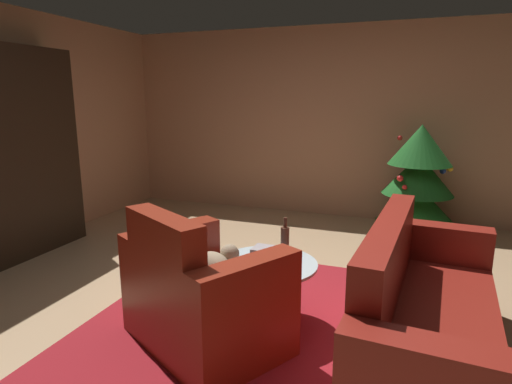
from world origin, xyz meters
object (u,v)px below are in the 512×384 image
couch_red (423,320)px  decorated_tree (418,179)px  book_stack_on_table (263,257)px  bottle_on_table (285,240)px  coffee_table (267,269)px  bookshelf_unit (11,157)px  armchair_red (202,297)px

couch_red → decorated_tree: decorated_tree is taller
book_stack_on_table → bottle_on_table: 0.25m
coffee_table → bookshelf_unit: bearing=171.3°
coffee_table → book_stack_on_table: book_stack_on_table is taller
armchair_red → decorated_tree: bearing=65.7°
couch_red → coffee_table: 1.05m
couch_red → bookshelf_unit: bearing=171.4°
coffee_table → book_stack_on_table: bearing=-108.5°
couch_red → book_stack_on_table: size_ratio=9.30×
bookshelf_unit → coffee_table: bearing=-8.7°
bookshelf_unit → coffee_table: (2.80, -0.43, -0.60)m
bookshelf_unit → decorated_tree: bookshelf_unit is taller
bookshelf_unit → armchair_red: bearing=-18.1°
couch_red → coffee_table: size_ratio=2.77×
book_stack_on_table → coffee_table: bearing=71.5°
bottle_on_table → decorated_tree: 2.52m
bookshelf_unit → coffee_table: 2.89m
bottle_on_table → coffee_table: bearing=-112.4°
coffee_table → decorated_tree: (0.99, 2.52, 0.25)m
couch_red → book_stack_on_table: (-1.04, 0.10, 0.23)m
bottle_on_table → bookshelf_unit: bearing=175.0°
bookshelf_unit → couch_red: size_ratio=1.07×
bookshelf_unit → armchair_red: bookshelf_unit is taller
bookshelf_unit → couch_red: 3.93m
bottle_on_table → decorated_tree: (0.91, 2.35, 0.09)m
bookshelf_unit → decorated_tree: bearing=29.0°
bookshelf_unit → armchair_red: (2.48, -0.81, -0.69)m
couch_red → bottle_on_table: bearing=161.0°
armchair_red → decorated_tree: 3.20m
bookshelf_unit → decorated_tree: 4.34m
armchair_red → couch_red: size_ratio=0.64×
armchair_red → couch_red: armchair_red is taller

